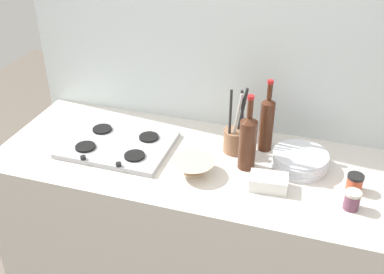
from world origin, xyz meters
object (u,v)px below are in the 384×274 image
utensil_crock (235,138)px  condiment_jar_front (355,183)px  mixing_bowl (193,166)px  plate_stack (300,160)px  stovetop_hob (118,145)px  wine_bottle_leftmost (267,123)px  butter_dish (269,182)px  wine_bottle_mid_left (248,141)px  condiment_jar_rear (352,200)px

utensil_crock → condiment_jar_front: size_ratio=4.26×
mixing_bowl → condiment_jar_front: 0.67m
utensil_crock → plate_stack: bearing=-7.8°
plate_stack → utensil_crock: 0.31m
stovetop_hob → wine_bottle_leftmost: (0.66, 0.20, 0.13)m
mixing_bowl → butter_dish: size_ratio=1.20×
butter_dish → wine_bottle_mid_left: bearing=134.4°
wine_bottle_leftmost → utensil_crock: size_ratio=1.10×
wine_bottle_leftmost → butter_dish: wine_bottle_leftmost is taller
plate_stack → utensil_crock: bearing=172.2°
wine_bottle_mid_left → mixing_bowl: size_ratio=1.88×
butter_dish → condiment_jar_front: 0.35m
mixing_bowl → utensil_crock: size_ratio=0.59×
utensil_crock → wine_bottle_leftmost: bearing=25.5°
wine_bottle_leftmost → utensil_crock: bearing=-154.5°
plate_stack → mixing_bowl: plate_stack is taller
wine_bottle_mid_left → stovetop_hob: bearing=-177.7°
wine_bottle_mid_left → butter_dish: size_ratio=2.26×
plate_stack → wine_bottle_leftmost: size_ratio=0.71×
wine_bottle_leftmost → condiment_jar_rear: wine_bottle_leftmost is taller
stovetop_hob → condiment_jar_front: condiment_jar_front is taller
wine_bottle_mid_left → condiment_jar_rear: 0.48m
wine_bottle_mid_left → utensil_crock: (-0.08, 0.11, -0.06)m
stovetop_hob → mixing_bowl: mixing_bowl is taller
butter_dish → plate_stack: bearing=60.7°
plate_stack → wine_bottle_mid_left: 0.25m
condiment_jar_rear → butter_dish: bearing=174.7°
stovetop_hob → condiment_jar_rear: condiment_jar_rear is taller
mixing_bowl → condiment_jar_rear: size_ratio=2.36×
wine_bottle_mid_left → butter_dish: (0.12, -0.12, -0.11)m
butter_dish → utensil_crock: bearing=130.5°
wine_bottle_leftmost → wine_bottle_mid_left: same height
wine_bottle_leftmost → wine_bottle_mid_left: bearing=-106.7°
mixing_bowl → butter_dish: mixing_bowl is taller
wine_bottle_leftmost → butter_dish: (0.07, -0.29, -0.11)m
plate_stack → wine_bottle_leftmost: bearing=149.3°
mixing_bowl → condiment_jar_rear: (0.66, -0.03, 0.00)m
wine_bottle_leftmost → wine_bottle_mid_left: size_ratio=1.00×
stovetop_hob → wine_bottle_leftmost: size_ratio=1.41×
stovetop_hob → wine_bottle_mid_left: size_ratio=1.40×
condiment_jar_front → condiment_jar_rear: bearing=-93.7°
wine_bottle_leftmost → stovetop_hob: bearing=-163.5°
stovetop_hob → butter_dish: 0.73m
utensil_crock → condiment_jar_rear: bearing=-26.4°
utensil_crock → condiment_jar_front: 0.55m
stovetop_hob → plate_stack: 0.84m
mixing_bowl → condiment_jar_front: size_ratio=2.51×
butter_dish → condiment_jar_front: condiment_jar_front is taller
wine_bottle_leftmost → utensil_crock: 0.16m
stovetop_hob → condiment_jar_front: 1.06m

